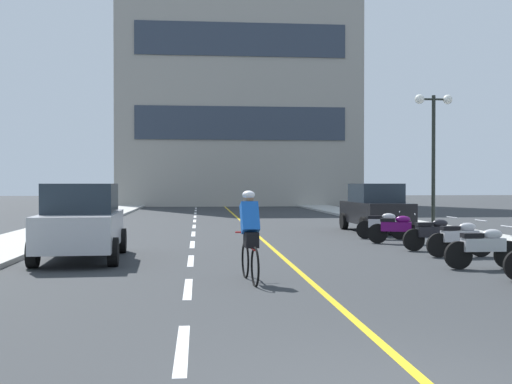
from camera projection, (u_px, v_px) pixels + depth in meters
ground_plane at (243, 228)px, 26.13m from camera, size 140.00×140.00×0.00m
curb_left at (78, 223)px, 28.47m from camera, size 2.40×72.00×0.12m
curb_right at (392, 221)px, 29.77m from camera, size 2.40×72.00×0.12m
lane_dash_0 at (182, 348)px, 7.03m from camera, size 0.14×2.20×0.01m
lane_dash_1 at (188, 288)px, 11.01m from camera, size 0.14×2.20×0.01m
lane_dash_2 at (191, 261)px, 15.00m from camera, size 0.14×2.20×0.01m
lane_dash_3 at (192, 244)px, 18.98m from camera, size 0.14×2.20×0.01m
lane_dash_4 at (193, 234)px, 22.96m from camera, size 0.14×2.20×0.01m
lane_dash_5 at (194, 226)px, 26.95m from camera, size 0.14×2.20×0.01m
lane_dash_6 at (195, 221)px, 30.93m from camera, size 0.14×2.20×0.01m
lane_dash_7 at (195, 217)px, 34.91m from camera, size 0.14×2.20×0.01m
lane_dash_8 at (195, 213)px, 38.90m from camera, size 0.14×2.20×0.01m
lane_dash_9 at (196, 210)px, 42.88m from camera, size 0.14×2.20×0.01m
lane_dash_10 at (196, 208)px, 46.86m from camera, size 0.14×2.20×0.01m
lane_dash_11 at (196, 206)px, 50.84m from camera, size 0.14×2.20×0.01m
centre_line_yellow at (244, 223)px, 29.14m from camera, size 0.12×66.00×0.01m
office_building at (237, 78)px, 54.85m from camera, size 19.77×9.81×21.93m
street_lamp_mid at (434, 130)px, 24.11m from camera, size 1.46×0.36×5.08m
parked_car_near at (82, 221)px, 15.22m from camera, size 2.10×4.28×1.82m
parked_car_mid at (375, 208)px, 23.97m from camera, size 2.01×4.24×1.82m
motorcycle_3 at (484, 247)px, 13.53m from camera, size 1.70×0.60×0.92m
motorcycle_4 at (460, 238)px, 15.74m from camera, size 1.70×0.60×0.92m
motorcycle_5 at (433, 233)px, 17.23m from camera, size 1.70×0.60×0.92m
motorcycle_6 at (397, 228)px, 19.19m from camera, size 1.64×0.78×0.92m
motorcycle_7 at (383, 225)px, 20.81m from camera, size 1.64×0.79×0.92m
cyclist_rider at (250, 234)px, 11.78m from camera, size 0.43×1.77×1.71m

